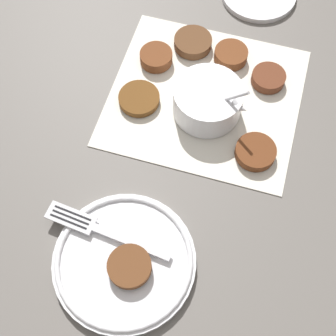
# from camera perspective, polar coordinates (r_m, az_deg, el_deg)

# --- Properties ---
(ground_plane) EXTENTS (4.00, 4.00, 0.00)m
(ground_plane) POSITION_cam_1_polar(r_m,az_deg,el_deg) (0.83, 2.76, 9.35)
(ground_plane) COLOR #605B56
(napkin) EXTENTS (0.38, 0.36, 0.00)m
(napkin) POSITION_cam_1_polar(r_m,az_deg,el_deg) (0.82, 4.47, 8.58)
(napkin) COLOR silver
(napkin) RESTS_ON ground_plane
(sauce_bowl) EXTENTS (0.12, 0.11, 0.10)m
(sauce_bowl) POSITION_cam_1_polar(r_m,az_deg,el_deg) (0.79, 4.90, 8.02)
(sauce_bowl) COLOR silver
(sauce_bowl) RESTS_ON napkin
(fritter_0) EXTENTS (0.07, 0.07, 0.02)m
(fritter_0) POSITION_cam_1_polar(r_m,az_deg,el_deg) (0.88, 3.05, 15.04)
(fritter_0) COLOR brown
(fritter_0) RESTS_ON napkin
(fritter_1) EXTENTS (0.06, 0.06, 0.02)m
(fritter_1) POSITION_cam_1_polar(r_m,az_deg,el_deg) (0.85, 12.14, 10.68)
(fritter_1) COLOR brown
(fritter_1) RESTS_ON napkin
(fritter_2) EXTENTS (0.07, 0.07, 0.01)m
(fritter_2) POSITION_cam_1_polar(r_m,az_deg,el_deg) (0.81, -3.55, 8.44)
(fritter_2) COLOR brown
(fritter_2) RESTS_ON napkin
(fritter_3) EXTENTS (0.07, 0.07, 0.02)m
(fritter_3) POSITION_cam_1_polar(r_m,az_deg,el_deg) (0.77, 10.62, 1.95)
(fritter_3) COLOR brown
(fritter_3) RESTS_ON napkin
(fritter_4) EXTENTS (0.06, 0.06, 0.02)m
(fritter_4) POSITION_cam_1_polar(r_m,az_deg,el_deg) (0.86, -1.45, 13.35)
(fritter_4) COLOR brown
(fritter_4) RESTS_ON napkin
(fritter_5) EXTENTS (0.06, 0.06, 0.02)m
(fritter_5) POSITION_cam_1_polar(r_m,az_deg,el_deg) (0.87, 7.67, 13.50)
(fritter_5) COLOR brown
(fritter_5) RESTS_ON napkin
(serving_plate) EXTENTS (0.21, 0.21, 0.02)m
(serving_plate) POSITION_cam_1_polar(r_m,az_deg,el_deg) (0.69, -5.36, -11.25)
(serving_plate) COLOR silver
(serving_plate) RESTS_ON ground_plane
(fritter_on_plate) EXTENTS (0.06, 0.06, 0.01)m
(fritter_on_plate) POSITION_cam_1_polar(r_m,az_deg,el_deg) (0.67, -4.73, -11.88)
(fritter_on_plate) COLOR brown
(fritter_on_plate) RESTS_ON serving_plate
(fork) EXTENTS (0.20, 0.04, 0.00)m
(fork) POSITION_cam_1_polar(r_m,az_deg,el_deg) (0.70, -8.96, -7.15)
(fork) COLOR silver
(fork) RESTS_ON serving_plate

